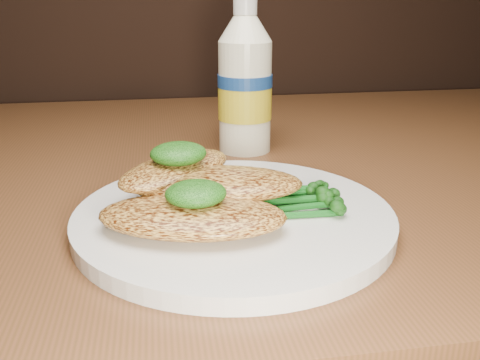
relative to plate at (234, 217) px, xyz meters
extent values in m
cylinder|color=silver|center=(0.00, 0.00, 0.00)|extent=(0.29, 0.29, 0.01)
ellipsoid|color=gold|center=(-0.04, -0.04, 0.02)|extent=(0.17, 0.12, 0.03)
ellipsoid|color=gold|center=(-0.02, 0.01, 0.03)|extent=(0.17, 0.10, 0.02)
ellipsoid|color=gold|center=(-0.05, 0.04, 0.03)|extent=(0.14, 0.14, 0.02)
ellipsoid|color=black|center=(-0.04, -0.04, 0.04)|extent=(0.05, 0.05, 0.02)
ellipsoid|color=black|center=(-0.05, 0.04, 0.05)|extent=(0.06, 0.05, 0.02)
camera|label=1|loc=(-0.06, -0.42, 0.19)|focal=38.54mm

